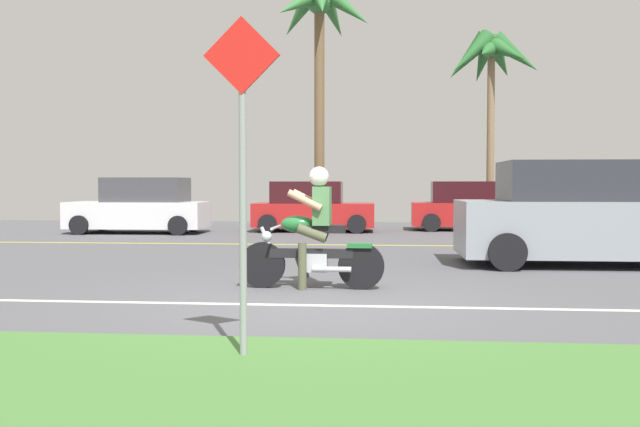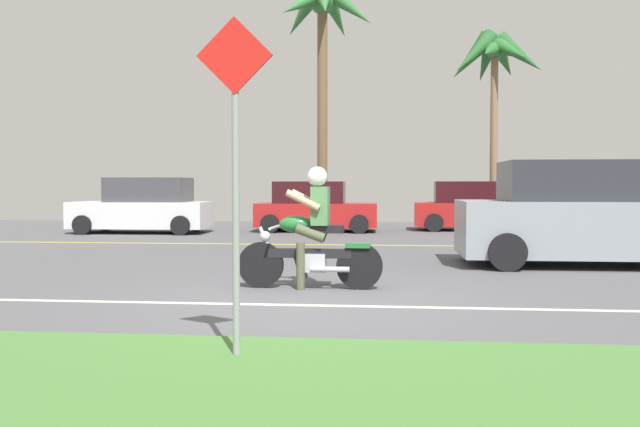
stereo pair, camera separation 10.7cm
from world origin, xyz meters
TOP-DOWN VIEW (x-y plane):
  - ground at (0.00, 3.00)m, footprint 56.00×30.00m
  - grass_median at (0.00, -4.10)m, footprint 56.00×3.80m
  - lane_line_near at (0.00, -0.22)m, footprint 50.40×0.12m
  - lane_line_far at (0.00, 8.00)m, footprint 50.40×0.12m
  - motorcyclist at (-0.12, 1.12)m, footprint 2.03×0.66m
  - suv_nearby at (4.69, 4.32)m, footprint 5.06×2.19m
  - parked_car_0 at (-6.35, 11.48)m, footprint 4.05×1.93m
  - parked_car_1 at (-1.34, 12.66)m, footprint 3.71×1.92m
  - parked_car_2 at (3.75, 13.61)m, footprint 4.21×1.92m
  - palm_tree_0 at (-1.34, 15.12)m, footprint 3.59×3.77m
  - palm_tree_2 at (4.41, 15.42)m, footprint 3.38×3.44m
  - street_sign at (-0.27, -2.87)m, footprint 0.62×0.06m

SIDE VIEW (x-z plane):
  - ground at x=0.00m, z-range -0.04..0.00m
  - lane_line_near at x=0.00m, z-range 0.00..0.01m
  - lane_line_far at x=0.00m, z-range 0.00..0.01m
  - grass_median at x=0.00m, z-range 0.00..0.06m
  - parked_car_1 at x=-1.34m, z-range -0.05..1.48m
  - motorcyclist at x=-0.12m, z-range -0.13..1.57m
  - parked_car_2 at x=3.75m, z-range -0.05..1.49m
  - parked_car_0 at x=-6.35m, z-range -0.06..1.59m
  - suv_nearby at x=4.69m, z-range -0.02..1.84m
  - street_sign at x=-0.27m, z-range 0.29..3.09m
  - palm_tree_2 at x=4.41m, z-range 2.28..8.95m
  - palm_tree_0 at x=-1.34m, z-range 2.77..11.18m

